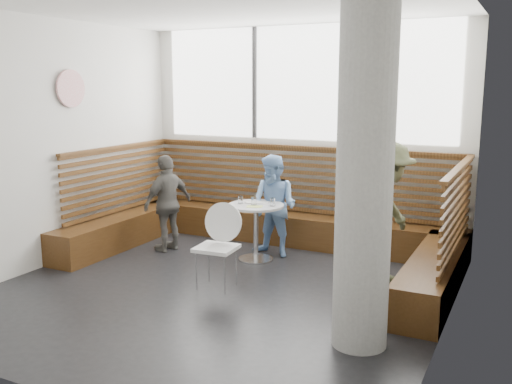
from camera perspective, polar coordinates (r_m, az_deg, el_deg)
The scene contains 15 objects.
room at distance 6.32m, azimuth -4.02°, elevation 3.87°, with size 5.00×5.00×3.20m.
booth at distance 8.09m, azimuth 2.44°, elevation -3.22°, with size 5.00×2.50×1.44m.
concrete_column at distance 5.04m, azimuth 10.82°, elevation 1.96°, with size 0.50×0.50×3.20m, color gray.
wall_art at distance 8.09m, azimuth -18.04°, elevation 9.82°, with size 0.50×0.50×0.03m, color white.
cafe_table at distance 7.67m, azimuth -0.01°, elevation -2.85°, with size 0.75×0.75×0.77m.
cafe_chair at distance 6.70m, azimuth -3.66°, elevation -4.66°, with size 0.47×0.46×0.98m.
adult_man at distance 6.91m, azimuth 12.97°, elevation -2.11°, with size 1.10×0.63×1.70m, color #545A3C.
child_back at distance 7.85m, azimuth 1.84°, elevation -1.41°, with size 0.68×0.53×1.41m, color #80ABDF.
child_left at distance 8.21m, azimuth -8.81°, elevation -1.11°, with size 0.81×0.34×1.38m, color #5C5953.
plate_near at distance 7.73m, azimuth -0.35°, elevation -1.03°, with size 0.22×0.22×0.02m, color white.
plate_far at distance 7.71m, azimuth 0.59°, elevation -1.07°, with size 0.18×0.18×0.01m, color white.
glass_left at distance 7.68m, azimuth -1.56°, elevation -0.78°, with size 0.07×0.07×0.11m, color white.
glass_mid at distance 7.56m, azimuth -0.22°, elevation -0.92°, with size 0.07×0.07×0.12m, color white.
glass_right at distance 7.52m, azimuth 1.68°, elevation -1.01°, with size 0.07×0.07×0.11m, color white.
menu_card at distance 7.49m, azimuth -0.14°, elevation -1.46°, with size 0.21×0.15×0.00m, color #A5C64C.
Camera 1 is at (3.18, -5.41, 2.35)m, focal length 40.00 mm.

